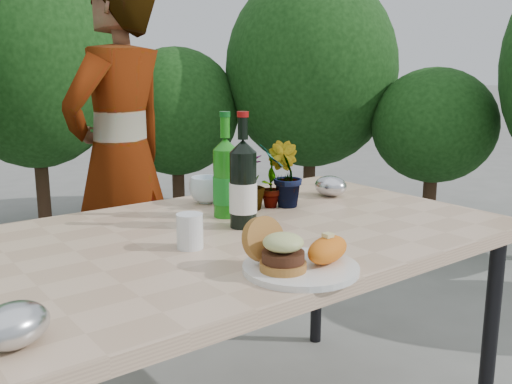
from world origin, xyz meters
TOP-DOWN VIEW (x-y plane):
  - patio_table at (0.00, 0.00)m, footprint 1.60×1.00m
  - shrub_hedge at (0.13, 1.65)m, footprint 6.98×5.02m
  - dinner_plate at (-0.09, -0.38)m, footprint 0.28×0.28m
  - burger_stack at (-0.15, -0.36)m, footprint 0.11×0.16m
  - sweet_potato at (-0.02, -0.40)m, footprint 0.17×0.12m
  - grilled_veg at (-0.08, -0.29)m, footprint 0.08×0.05m
  - wine_bottle at (0.03, 0.02)m, footprint 0.08×0.08m
  - sparkling_water at (0.06, 0.16)m, footprint 0.08×0.08m
  - plastic_cup at (-0.21, -0.06)m, footprint 0.07×0.07m
  - seedling_left at (0.25, 0.16)m, footprint 0.13×0.14m
  - seedling_mid at (0.30, 0.15)m, footprint 0.14×0.15m
  - seedling_right at (0.17, 0.18)m, footprint 0.13×0.13m
  - blue_bowl at (0.11, 0.36)m, footprint 0.14×0.14m
  - foil_packet_left at (-0.74, -0.36)m, footprint 0.16×0.15m
  - foil_packet_right at (0.54, 0.17)m, footprint 0.11×0.14m
  - person at (0.08, 1.03)m, footprint 0.71×0.60m

SIDE VIEW (x-z plane):
  - patio_table at x=0.00m, z-range 0.32..1.07m
  - dinner_plate at x=-0.09m, z-range 0.75..0.76m
  - grilled_veg at x=-0.08m, z-range 0.76..0.79m
  - foil_packet_left at x=-0.74m, z-range 0.75..0.83m
  - foil_packet_right at x=0.54m, z-range 0.75..0.83m
  - sweet_potato at x=-0.02m, z-range 0.77..0.83m
  - blue_bowl at x=0.11m, z-range 0.75..0.84m
  - plastic_cup at x=-0.21m, z-range 0.75..0.84m
  - burger_stack at x=-0.15m, z-range 0.75..0.87m
  - person at x=0.08m, z-range 0.00..1.65m
  - seedling_right at x=0.17m, z-range 0.75..0.94m
  - seedling_left at x=0.25m, z-range 0.75..0.97m
  - seedling_mid at x=0.30m, z-range 0.75..0.98m
  - sparkling_water at x=0.06m, z-range 0.70..1.05m
  - wine_bottle at x=0.03m, z-range 0.70..1.05m
  - shrub_hedge at x=0.13m, z-range 0.06..2.24m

